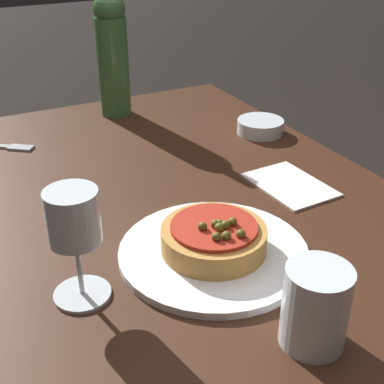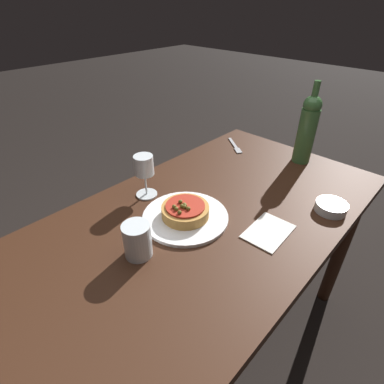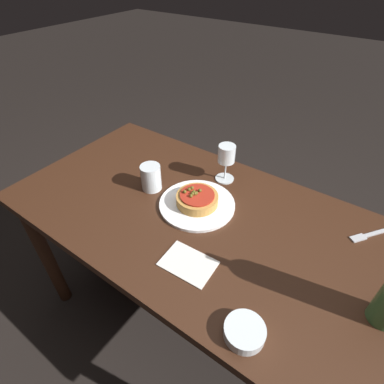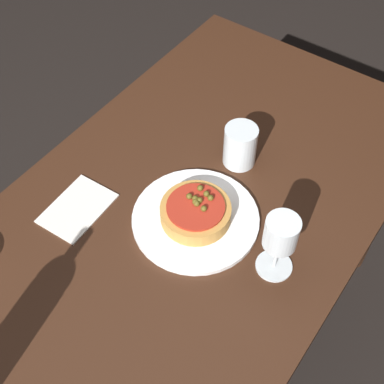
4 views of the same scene
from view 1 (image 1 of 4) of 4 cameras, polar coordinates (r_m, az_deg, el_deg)
name	(u,v)px [view 1 (image 1 of 4)]	position (r m, az deg, el deg)	size (l,w,h in m)	color
dining_table	(222,287)	(0.91, 3.17, -10.14)	(1.45, 0.76, 0.75)	#381E11
dinner_plate	(213,252)	(0.81, 2.30, -6.45)	(0.29, 0.29, 0.01)	white
pizza	(214,238)	(0.79, 2.36, -4.87)	(0.16, 0.16, 0.05)	#BC843D
wine_glass	(74,224)	(0.69, -12.49, -3.35)	(0.08, 0.08, 0.16)	silver
wine_bottle	(112,52)	(1.33, -8.52, 14.53)	(0.08, 0.08, 0.35)	#3D6B38
water_cup	(315,307)	(0.66, 13.03, -11.85)	(0.08, 0.08, 0.11)	silver
side_bowl	(260,127)	(1.25, 7.30, 6.95)	(0.11, 0.11, 0.03)	silver
fork	(0,146)	(1.24, -19.84, 4.61)	(0.12, 0.15, 0.00)	#B7B7BC
paper_napkin	(290,185)	(1.02, 10.40, 0.77)	(0.17, 0.12, 0.00)	silver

